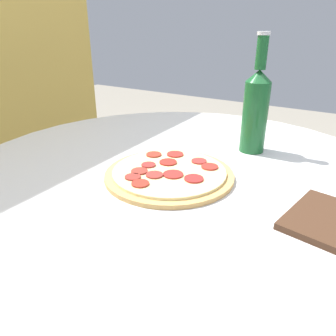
% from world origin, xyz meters
% --- Properties ---
extents(table, '(1.04, 1.04, 0.77)m').
position_xyz_m(table, '(0.00, 0.00, 0.60)').
color(table, silver).
rests_on(table, ground_plane).
extents(pizza, '(0.28, 0.28, 0.02)m').
position_xyz_m(pizza, '(-0.05, 0.00, 0.78)').
color(pizza, tan).
rests_on(pizza, table).
extents(beer_bottle, '(0.06, 0.06, 0.29)m').
position_xyz_m(beer_bottle, '(0.20, -0.10, 0.88)').
color(beer_bottle, '#195628').
rests_on(beer_bottle, table).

